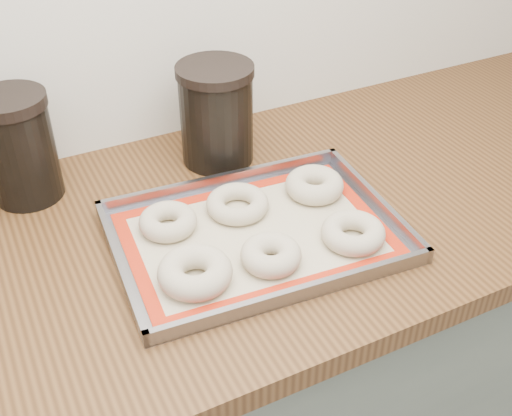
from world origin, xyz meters
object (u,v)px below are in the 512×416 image
bagel_back_right (314,185)px  canister_right (216,114)px  bagel_front_right (353,233)px  canister_mid (19,147)px  baking_tray (256,234)px  bagel_back_left (168,222)px  bagel_front_mid (271,255)px  bagel_front_left (195,272)px  bagel_back_mid (237,204)px

bagel_back_right → canister_right: canister_right is taller
bagel_front_right → canister_mid: canister_mid is taller
bagel_back_right → canister_mid: (-0.45, 0.23, 0.08)m
bagel_back_right → canister_right: size_ratio=0.54×
baking_tray → bagel_back_left: (-0.12, 0.08, 0.01)m
canister_right → baking_tray: bearing=-99.9°
canister_mid → bagel_front_mid: bearing=-51.1°
bagel_front_left → bagel_back_left: 0.14m
baking_tray → canister_right: (0.04, 0.25, 0.09)m
bagel_back_mid → canister_mid: size_ratio=0.55×
canister_mid → canister_right: size_ratio=1.01×
bagel_front_left → canister_mid: bearing=116.5°
bagel_front_left → canister_mid: canister_mid is taller
bagel_front_right → canister_mid: bearing=139.5°
bagel_front_right → bagel_back_right: size_ratio=1.00×
bagel_front_right → canister_mid: 0.58m
baking_tray → bagel_front_right: bagel_front_right is taller
bagel_front_mid → bagel_back_left: bearing=126.2°
bagel_front_left → bagel_back_mid: size_ratio=1.05×
bagel_front_mid → bagel_back_mid: bagel_front_mid is taller
bagel_front_right → bagel_back_right: 0.14m
bagel_back_right → canister_mid: 0.52m
bagel_front_mid → canister_right: (0.06, 0.33, 0.07)m
bagel_back_left → bagel_front_left: bearing=-93.4°
bagel_front_left → canister_right: (0.18, 0.31, 0.07)m
canister_mid → bagel_front_right: bearing=-40.5°
canister_mid → bagel_back_left: bearing=-49.3°
bagel_front_right → bagel_back_mid: bearing=130.0°
bagel_back_left → baking_tray: bearing=-32.6°
bagel_front_mid → canister_right: canister_right is taller
bagel_front_mid → bagel_front_left: bearing=173.4°
bagel_front_left → bagel_front_mid: 0.12m
bagel_back_right → bagel_front_mid: bearing=-139.5°
baking_tray → bagel_front_right: (0.13, -0.08, 0.01)m
bagel_front_mid → bagel_back_mid: 0.15m
bagel_back_mid → bagel_back_right: (0.15, -0.01, 0.00)m
canister_mid → canister_right: canister_mid is taller
bagel_back_left → bagel_back_right: (0.27, -0.02, 0.00)m
bagel_back_mid → bagel_front_right: bearing=-50.0°
bagel_back_left → bagel_front_mid: bearing=-53.8°
bagel_front_mid → bagel_front_right: size_ratio=0.92×
bagel_back_mid → canister_mid: (-0.31, 0.22, 0.08)m
baking_tray → bagel_front_mid: size_ratio=5.08×
bagel_front_left → bagel_back_right: (0.28, 0.12, -0.00)m
canister_right → bagel_front_mid: bearing=-99.6°
canister_right → bagel_back_mid: bearing=-103.4°
bagel_back_right → canister_right: bearing=117.9°
bagel_back_left → canister_right: (0.17, 0.18, 0.08)m
bagel_front_left → bagel_front_mid: (0.12, -0.01, -0.00)m
bagel_front_left → canister_mid: 0.40m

